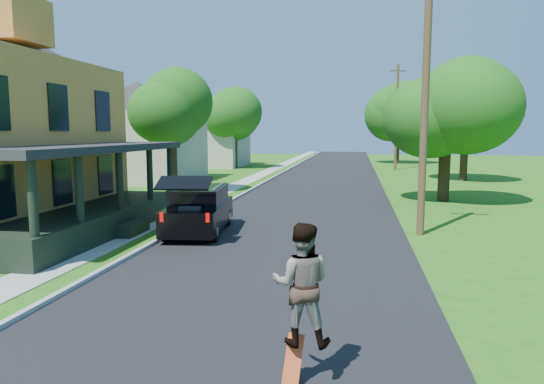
% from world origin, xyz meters
% --- Properties ---
extents(ground, '(140.00, 140.00, 0.00)m').
position_xyz_m(ground, '(0.00, 0.00, 0.00)').
color(ground, '#1C6213').
rests_on(ground, ground).
extents(street, '(8.00, 120.00, 0.02)m').
position_xyz_m(street, '(0.00, 20.00, 0.00)').
color(street, black).
rests_on(street, ground).
extents(curb, '(0.15, 120.00, 0.12)m').
position_xyz_m(curb, '(-4.05, 20.00, 0.00)').
color(curb, '#9F9F9A').
rests_on(curb, ground).
extents(sidewalk, '(1.30, 120.00, 0.03)m').
position_xyz_m(sidewalk, '(-5.60, 20.00, 0.00)').
color(sidewalk, '#9C9E95').
rests_on(sidewalk, ground).
extents(front_walk, '(6.50, 1.20, 0.03)m').
position_xyz_m(front_walk, '(-9.50, 6.00, 0.00)').
color(front_walk, '#9C9E95').
rests_on(front_walk, ground).
extents(neighbor_house_mid, '(12.78, 12.78, 8.30)m').
position_xyz_m(neighbor_house_mid, '(-13.50, 24.00, 4.19)').
color(neighbor_house_mid, '#A5A192').
rests_on(neighbor_house_mid, ground).
extents(neighbor_house_far, '(12.78, 12.78, 8.30)m').
position_xyz_m(neighbor_house_far, '(-13.50, 40.00, 4.19)').
color(neighbor_house_far, '#A5A192').
rests_on(neighbor_house_far, ground).
extents(black_suv, '(2.29, 4.86, 2.19)m').
position_xyz_m(black_suv, '(-3.20, 6.71, 0.84)').
color(black_suv, black).
rests_on(black_suv, ground).
extents(skateboarder, '(0.87, 0.69, 1.73)m').
position_xyz_m(skateboarder, '(1.53, -3.00, 1.45)').
color(skateboarder, black).
rests_on(skateboarder, ground).
extents(skateboard, '(0.31, 0.43, 0.85)m').
position_xyz_m(skateboard, '(1.43, -3.14, 0.28)').
color(skateboard, '#BD3F10').
rests_on(skateboard, ground).
extents(tree_left_mid, '(5.24, 5.35, 7.40)m').
position_xyz_m(tree_left_mid, '(-8.21, 17.11, 4.99)').
color(tree_left_mid, black).
rests_on(tree_left_mid, ground).
extents(tree_left_far, '(5.27, 5.15, 8.30)m').
position_xyz_m(tree_left_far, '(-9.64, 37.34, 5.48)').
color(tree_left_far, black).
rests_on(tree_left_far, ground).
extents(tree_right_near, '(5.24, 5.03, 7.86)m').
position_xyz_m(tree_right_near, '(6.72, 16.68, 5.13)').
color(tree_right_near, black).
rests_on(tree_right_near, ground).
extents(tree_right_mid, '(6.50, 6.28, 8.69)m').
position_xyz_m(tree_right_mid, '(10.01, 27.95, 5.63)').
color(tree_right_mid, black).
rests_on(tree_right_mid, ground).
extents(tree_right_far, '(6.00, 5.85, 9.43)m').
position_xyz_m(tree_right_far, '(6.77, 47.59, 6.20)').
color(tree_right_far, black).
rests_on(tree_right_far, ground).
extents(utility_pole_near, '(1.59, 0.27, 9.57)m').
position_xyz_m(utility_pole_near, '(4.50, 7.70, 4.93)').
color(utility_pole_near, '#41331E').
rests_on(utility_pole_near, ground).
extents(utility_pole_far, '(1.52, 0.48, 9.79)m').
position_xyz_m(utility_pole_far, '(5.91, 37.70, 5.03)').
color(utility_pole_far, '#41331E').
rests_on(utility_pole_far, ground).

